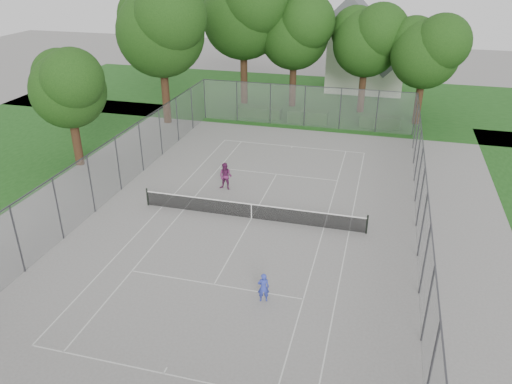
% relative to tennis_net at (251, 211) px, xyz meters
% --- Properties ---
extents(ground, '(120.00, 120.00, 0.00)m').
position_rel_tennis_net_xyz_m(ground, '(0.00, 0.00, -0.51)').
color(ground, slate).
rests_on(ground, ground).
extents(grass_far, '(60.00, 20.00, 0.00)m').
position_rel_tennis_net_xyz_m(grass_far, '(0.00, 26.00, -0.51)').
color(grass_far, '#184513').
rests_on(grass_far, ground).
extents(court_markings, '(11.03, 23.83, 0.01)m').
position_rel_tennis_net_xyz_m(court_markings, '(0.00, 0.00, -0.50)').
color(court_markings, silver).
rests_on(court_markings, ground).
extents(tennis_net, '(12.87, 0.10, 1.10)m').
position_rel_tennis_net_xyz_m(tennis_net, '(0.00, 0.00, 0.00)').
color(tennis_net, black).
rests_on(tennis_net, ground).
extents(perimeter_fence, '(18.08, 34.08, 3.52)m').
position_rel_tennis_net_xyz_m(perimeter_fence, '(0.00, 0.00, 1.30)').
color(perimeter_fence, '#38383D').
rests_on(perimeter_fence, ground).
extents(tree_far_left, '(8.80, 8.04, 12.65)m').
position_rel_tennis_net_xyz_m(tree_far_left, '(-6.89, 22.60, 8.19)').
color(tree_far_left, '#321D12').
rests_on(tree_far_left, ground).
extents(tree_far_midleft, '(7.28, 6.65, 10.47)m').
position_rel_tennis_net_xyz_m(tree_far_midleft, '(-2.11, 22.83, 6.68)').
color(tree_far_midleft, '#321D12').
rests_on(tree_far_midleft, ground).
extents(tree_far_midright, '(6.83, 6.24, 9.82)m').
position_rel_tennis_net_xyz_m(tree_far_midright, '(4.44, 22.50, 6.23)').
color(tree_far_midright, '#321D12').
rests_on(tree_far_midright, ground).
extents(tree_far_right, '(6.49, 5.93, 9.33)m').
position_rel_tennis_net_xyz_m(tree_far_right, '(9.39, 20.18, 5.90)').
color(tree_far_right, '#321D12').
rests_on(tree_far_right, ground).
extents(tree_side_back, '(8.28, 7.56, 11.90)m').
position_rel_tennis_net_xyz_m(tree_side_back, '(-11.71, 14.95, 7.67)').
color(tree_side_back, '#321D12').
rests_on(tree_side_back, ground).
extents(tree_side_front, '(5.76, 5.26, 8.28)m').
position_rel_tennis_net_xyz_m(tree_side_front, '(-13.80, 4.50, 5.17)').
color(tree_side_front, '#321D12').
rests_on(tree_side_front, ground).
extents(hedge_left, '(3.94, 1.18, 0.98)m').
position_rel_tennis_net_xyz_m(hedge_left, '(-4.31, 18.41, -0.02)').
color(hedge_left, '#1A3F14').
rests_on(hedge_left, ground).
extents(hedge_mid, '(3.50, 1.00, 1.10)m').
position_rel_tennis_net_xyz_m(hedge_mid, '(0.15, 17.96, 0.04)').
color(hedge_mid, '#1A3F14').
rests_on(hedge_mid, ground).
extents(hedge_right, '(3.38, 1.24, 1.01)m').
position_rel_tennis_net_xyz_m(hedge_right, '(6.31, 18.45, -0.00)').
color(hedge_right, '#1A3F14').
rests_on(hedge_right, ground).
extents(house, '(7.86, 6.09, 9.78)m').
position_rel_tennis_net_xyz_m(house, '(4.09, 31.21, 3.43)').
color(house, silver).
rests_on(house, ground).
extents(girl_player, '(0.58, 0.47, 1.39)m').
position_rel_tennis_net_xyz_m(girl_player, '(2.45, -6.93, 0.19)').
color(girl_player, '#2F3DB1').
rests_on(girl_player, ground).
extents(woman_player, '(0.91, 0.74, 1.77)m').
position_rel_tennis_net_xyz_m(woman_player, '(-2.60, 3.31, 0.37)').
color(woman_player, '#662252').
rests_on(woman_player, ground).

